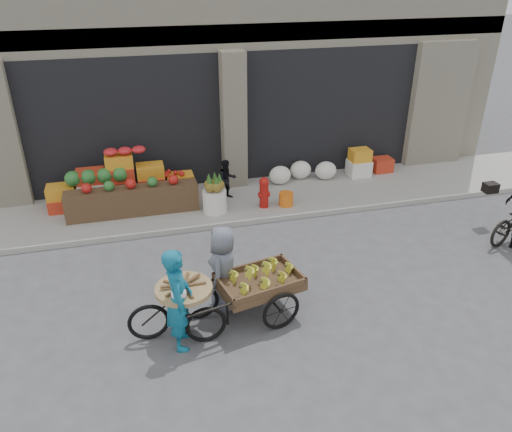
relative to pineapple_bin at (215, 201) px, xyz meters
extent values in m
plane|color=#424244|center=(0.75, -3.60, -0.37)|extent=(80.00, 80.00, 0.00)
cube|color=gray|center=(0.75, 0.50, -0.31)|extent=(18.00, 2.20, 0.12)
cube|color=beige|center=(0.75, 4.60, 3.13)|extent=(14.00, 6.00, 7.00)
cube|color=gray|center=(0.75, 1.75, 3.23)|extent=(14.00, 0.30, 0.40)
cube|color=black|center=(-1.73, 2.40, 1.30)|extent=(4.40, 1.60, 3.10)
cube|color=black|center=(3.23, 2.40, 1.30)|extent=(4.40, 1.60, 3.10)
cube|color=beige|center=(0.75, 1.55, 1.30)|extent=(0.55, 0.80, 3.22)
cube|color=#523924|center=(-1.73, 0.35, 0.05)|extent=(2.80, 0.45, 0.60)
sphere|color=#1E5923|center=(-2.42, 0.85, 0.49)|extent=(0.34, 0.34, 0.34)
cylinder|color=silver|center=(0.00, 0.00, 0.00)|extent=(0.52, 0.52, 0.50)
cylinder|color=#A5140F|center=(1.10, -0.05, 0.03)|extent=(0.20, 0.20, 0.56)
sphere|color=#A5140F|center=(1.10, -0.05, 0.35)|extent=(0.22, 0.22, 0.22)
cylinder|color=orange|center=(1.60, -0.10, -0.10)|extent=(0.32, 0.32, 0.30)
ellipsoid|color=silver|center=(2.42, 1.10, -0.03)|extent=(1.70, 0.60, 0.44)
imported|color=black|center=(0.40, 0.60, 0.21)|extent=(0.51, 0.43, 0.93)
cube|color=#523924|center=(0.06, -3.54, 0.21)|extent=(1.41, 1.07, 0.11)
torus|color=black|center=(0.30, -3.95, -0.05)|extent=(0.63, 0.19, 0.63)
torus|color=black|center=(0.10, -3.07, -0.05)|extent=(0.63, 0.19, 0.63)
cylinder|color=black|center=(-0.48, -3.66, -0.11)|extent=(0.04, 0.04, 0.52)
imported|color=#105F7D|center=(-1.22, -3.92, 0.44)|extent=(0.44, 0.62, 1.61)
cylinder|color=#9E7F51|center=(-1.11, -3.68, 0.43)|extent=(0.85, 0.85, 0.07)
cube|color=black|center=(-1.11, -3.68, 0.03)|extent=(0.08, 0.08, 0.80)
torus|color=black|center=(-0.86, -3.96, -0.06)|extent=(0.62, 0.07, 0.62)
torus|color=black|center=(-0.87, -3.40, -0.06)|extent=(0.62, 0.07, 0.62)
torus|color=black|center=(-1.66, -3.69, -0.06)|extent=(0.62, 0.07, 0.62)
imported|color=slate|center=(-0.43, -3.19, 0.36)|extent=(0.75, 0.84, 1.45)
camera|label=1|loc=(-1.59, -9.70, 4.71)|focal=35.00mm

